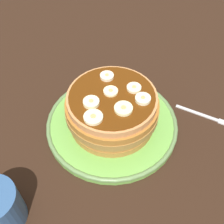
{
  "coord_description": "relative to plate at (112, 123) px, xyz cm",
  "views": [
    {
      "loc": [
        -19.02,
        31.68,
        48.1
      ],
      "look_at": [
        0.0,
        0.0,
        4.56
      ],
      "focal_mm": 45.73,
      "sensor_mm": 36.0,
      "label": 1
    }
  ],
  "objects": [
    {
      "name": "fork",
      "position": [
        -16.82,
        -12.76,
        -0.61
      ],
      "size": [
        13.04,
        1.9,
        0.5
      ],
      "color": "silver",
      "rests_on": "ground_plane"
    },
    {
      "name": "banana_slice_6",
      "position": [
        -3.52,
        1.88,
        8.64
      ],
      "size": [
        3.37,
        3.37,
        0.83
      ],
      "color": "#F2F2B3",
      "rests_on": "pancake_stack"
    },
    {
      "name": "banana_slice_3",
      "position": [
        -0.14,
        6.36,
        8.64
      ],
      "size": [
        3.45,
        3.45,
        0.84
      ],
      "color": "#F4E9B7",
      "rests_on": "pancake_stack"
    },
    {
      "name": "banana_slice_2",
      "position": [
        3.49,
        -3.85,
        8.65
      ],
      "size": [
        2.76,
        2.76,
        0.87
      ],
      "color": "beige",
      "rests_on": "pancake_stack"
    },
    {
      "name": "banana_slice_4",
      "position": [
        -5.45,
        -2.0,
        8.69
      ],
      "size": [
        2.91,
        2.91,
        0.94
      ],
      "color": "#F1EFC4",
      "rests_on": "pancake_stack"
    },
    {
      "name": "banana_slice_5",
      "position": [
        2.24,
        3.64,
        8.7
      ],
      "size": [
        3.04,
        3.04,
        0.96
      ],
      "color": "#FEF4B8",
      "rests_on": "pancake_stack"
    },
    {
      "name": "banana_slice_1",
      "position": [
        -2.66,
        -3.75,
        8.6
      ],
      "size": [
        2.8,
        2.8,
        0.76
      ],
      "color": "#F5E9B9",
      "rests_on": "pancake_stack"
    },
    {
      "name": "banana_slice_0",
      "position": [
        0.71,
        -0.71,
        8.56
      ],
      "size": [
        2.79,
        2.79,
        0.68
      ],
      "color": "#FEF1B6",
      "rests_on": "pancake_stack"
    },
    {
      "name": "ground_plane",
      "position": [
        0.0,
        0.0,
        -2.36
      ],
      "size": [
        140.0,
        140.0,
        3.0
      ],
      "primitive_type": "cube",
      "color": "black"
    },
    {
      "name": "pancake_stack",
      "position": [
        -0.08,
        0.01,
        4.47
      ],
      "size": [
        19.18,
        19.12,
        7.94
      ],
      "color": "#A97534",
      "rests_on": "plate"
    },
    {
      "name": "plate",
      "position": [
        0.0,
        0.0,
        0.0
      ],
      "size": [
        27.42,
        27.42,
        1.6
      ],
      "color": "#72B74C",
      "rests_on": "ground_plane"
    }
  ]
}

